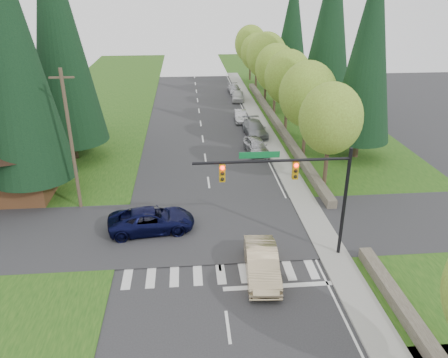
{
  "coord_description": "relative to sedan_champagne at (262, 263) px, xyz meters",
  "views": [
    {
      "loc": [
        -1.6,
        -16.93,
        14.93
      ],
      "look_at": [
        0.77,
        9.89,
        2.8
      ],
      "focal_mm": 35.0,
      "sensor_mm": 36.0,
      "label": 1
    }
  ],
  "objects": [
    {
      "name": "suv_navy",
      "position": [
        -6.37,
        5.45,
        -0.04
      ],
      "size": [
        5.83,
        3.18,
        1.55
      ],
      "primitive_type": "imported",
      "rotation": [
        0.0,
        0.0,
        1.68
      ],
      "color": "black",
      "rests_on": "ground"
    },
    {
      "name": "conifer_w_a",
      "position": [
        -15.24,
        11.19,
        9.98
      ],
      "size": [
        6.12,
        6.12,
        19.8
      ],
      "color": "#38281C",
      "rests_on": "ground"
    },
    {
      "name": "conifer_e_b",
      "position": [
        12.76,
        31.19,
        9.98
      ],
      "size": [
        6.12,
        6.12,
        19.8
      ],
      "color": "#38281C",
      "rests_on": "ground"
    },
    {
      "name": "sedan_champagne",
      "position": [
        0.0,
        0.0,
        0.0
      ],
      "size": [
        2.05,
        5.05,
        1.63
      ],
      "primitive_type": "imported",
      "rotation": [
        0.0,
        0.0,
        -0.07
      ],
      "color": "#CEB589",
      "rests_on": "ground"
    },
    {
      "name": "decid_tree_4",
      "position": [
        7.06,
        39.19,
        5.25
      ],
      "size": [
        5.4,
        5.4,
        9.18
      ],
      "color": "#38281C",
      "rests_on": "ground"
    },
    {
      "name": "conifer_w_e",
      "position": [
        -16.24,
        25.19,
        9.48
      ],
      "size": [
        5.78,
        5.78,
        18.8
      ],
      "color": "#38281C",
      "rests_on": "ground"
    },
    {
      "name": "cross_street",
      "position": [
        -2.24,
        5.19,
        -0.81
      ],
      "size": [
        120.0,
        8.0,
        0.1
      ],
      "primitive_type": "cube",
      "color": "#28282B",
      "rests_on": "ground"
    },
    {
      "name": "stone_wall_north",
      "position": [
        6.36,
        27.19,
        -0.46
      ],
      "size": [
        0.7,
        40.0,
        0.7
      ],
      "primitive_type": "cube",
      "color": "#4C4438",
      "rests_on": "ground"
    },
    {
      "name": "utility_pole",
      "position": [
        -11.74,
        9.19,
        4.33
      ],
      "size": [
        1.6,
        0.24,
        10.0
      ],
      "color": "#473828",
      "rests_on": "ground"
    },
    {
      "name": "decid_tree_0",
      "position": [
        6.96,
        11.19,
        4.78
      ],
      "size": [
        4.8,
        4.8,
        8.37
      ],
      "color": "#38281C",
      "rests_on": "ground"
    },
    {
      "name": "grass_east",
      "position": [
        10.76,
        17.19,
        -0.78
      ],
      "size": [
        14.0,
        110.0,
        0.06
      ],
      "primitive_type": "cube",
      "color": "#194512",
      "rests_on": "ground"
    },
    {
      "name": "decid_tree_1",
      "position": [
        7.06,
        18.19,
        4.98
      ],
      "size": [
        5.2,
        5.2,
        8.8
      ],
      "color": "#38281C",
      "rests_on": "ground"
    },
    {
      "name": "decid_tree_3",
      "position": [
        6.96,
        32.19,
        4.85
      ],
      "size": [
        5.0,
        5.0,
        8.55
      ],
      "color": "#38281C",
      "rests_on": "ground"
    },
    {
      "name": "conifer_e_c",
      "position": [
        11.76,
        45.19,
        8.48
      ],
      "size": [
        5.1,
        5.1,
        16.8
      ],
      "color": "#38281C",
      "rests_on": "ground"
    },
    {
      "name": "decid_tree_6",
      "position": [
        6.96,
        53.19,
        5.05
      ],
      "size": [
        5.2,
        5.2,
        8.86
      ],
      "color": "#38281C",
      "rests_on": "ground"
    },
    {
      "name": "sidewalk_east",
      "position": [
        4.66,
        19.19,
        -0.75
      ],
      "size": [
        1.8,
        80.0,
        0.13
      ],
      "primitive_type": "cube",
      "color": "gray",
      "rests_on": "ground"
    },
    {
      "name": "grass_west",
      "position": [
        -15.24,
        17.19,
        -0.78
      ],
      "size": [
        14.0,
        110.0,
        0.06
      ],
      "primitive_type": "cube",
      "color": "#194512",
      "rests_on": "ground"
    },
    {
      "name": "parked_car_d",
      "position": [
        3.33,
        39.33,
        -0.13
      ],
      "size": [
        2.07,
        4.16,
        1.36
      ],
      "primitive_type": "imported",
      "rotation": [
        0.0,
        0.0,
        -0.12
      ],
      "color": "silver",
      "rests_on": "ground"
    },
    {
      "name": "conifer_e_a",
      "position": [
        11.76,
        17.19,
        8.98
      ],
      "size": [
        5.44,
        5.44,
        17.8
      ],
      "color": "#38281C",
      "rests_on": "ground"
    },
    {
      "name": "brown_building",
      "position": [
        -17.24,
        12.19,
        2.33
      ],
      "size": [
        8.4,
        8.4,
        5.4
      ],
      "color": "#4C2D19",
      "rests_on": "ground"
    },
    {
      "name": "ground",
      "position": [
        -2.24,
        -2.81,
        -0.81
      ],
      "size": [
        120.0,
        120.0,
        0.0
      ],
      "primitive_type": "plane",
      "color": "#28282B",
      "rests_on": "ground"
    },
    {
      "name": "curb_east",
      "position": [
        3.81,
        19.19,
        -0.75
      ],
      "size": [
        0.2,
        80.0,
        0.13
      ],
      "primitive_type": "cube",
      "color": "gray",
      "rests_on": "ground"
    },
    {
      "name": "parked_car_b",
      "position": [
        3.36,
        24.27,
        -0.06
      ],
      "size": [
        2.41,
        5.32,
        1.51
      ],
      "primitive_type": "imported",
      "rotation": [
        0.0,
        0.0,
        0.06
      ],
      "color": "gray",
      "rests_on": "ground"
    },
    {
      "name": "decid_tree_5",
      "position": [
        6.86,
        46.19,
        4.72
      ],
      "size": [
        4.8,
        4.8,
        8.3
      ],
      "color": "#38281C",
      "rests_on": "ground"
    },
    {
      "name": "stone_wall_south",
      "position": [
        6.36,
        -5.81,
        -0.46
      ],
      "size": [
        0.7,
        14.0,
        0.7
      ],
      "primitive_type": "cube",
      "color": "#4C4438",
      "rests_on": "ground"
    },
    {
      "name": "parked_car_e",
      "position": [
        3.3,
        43.58,
        -0.19
      ],
      "size": [
        1.98,
        4.42,
        1.26
      ],
      "primitive_type": "imported",
      "rotation": [
        0.0,
        0.0,
        0.05
      ],
      "color": "#A5A5AA",
      "rests_on": "ground"
    },
    {
      "name": "traffic_signal",
      "position": [
        2.13,
        1.69,
        4.17
      ],
      "size": [
        8.7,
        0.37,
        6.8
      ],
      "color": "black",
      "rests_on": "ground"
    },
    {
      "name": "conifer_w_c",
      "position": [
        -14.24,
        19.19,
        10.48
      ],
      "size": [
        6.46,
        6.46,
        20.8
      ],
      "color": "#38281C",
      "rests_on": "ground"
    },
    {
      "name": "decid_tree_2",
      "position": [
        6.86,
        25.19,
        5.11
      ],
      "size": [
        5.0,
        5.0,
        8.82
      ],
      "color": "#38281C",
      "rests_on": "ground"
    },
    {
      "name": "parked_car_a",
      "position": [
        2.67,
        18.95,
        -0.07
      ],
      "size": [
        2.29,
        4.58,
        1.5
      ],
      "primitive_type": "imported",
      "rotation": [
        0.0,
        0.0,
        0.12
      ],
      "color": "#A7A8AC",
      "rests_on": "ground"
    },
    {
      "name": "parked_car_c",
      "position": [
        2.48,
        29.66,
        -0.18
      ],
      "size": [
        1.5,
        3.91,
        1.27
      ],
      "primitive_type": "imported",
      "rotation": [
        0.0,
        0.0,
        -0.04
      ],
      "color": "#ACACB0",
      "rests_on": "ground"
    }
  ]
}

